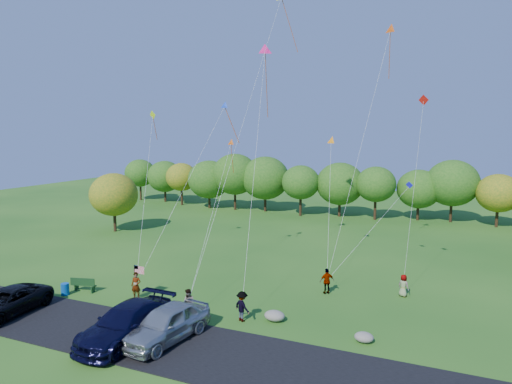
# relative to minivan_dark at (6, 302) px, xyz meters

# --- Properties ---
(ground) EXTENTS (140.00, 140.00, 0.00)m
(ground) POSITION_rel_minivan_dark_xyz_m (11.52, 4.67, -0.88)
(ground) COLOR #215718
(ground) RESTS_ON ground
(asphalt_lane) EXTENTS (44.00, 6.00, 0.06)m
(asphalt_lane) POSITION_rel_minivan_dark_xyz_m (11.52, 0.67, -0.85)
(asphalt_lane) COLOR black
(asphalt_lane) RESTS_ON ground
(treeline) EXTENTS (76.38, 27.37, 8.61)m
(treeline) POSITION_rel_minivan_dark_xyz_m (11.14, 40.87, 4.02)
(treeline) COLOR #372514
(treeline) RESTS_ON ground
(minivan_dark) EXTENTS (3.14, 6.10, 1.64)m
(minivan_dark) POSITION_rel_minivan_dark_xyz_m (0.00, 0.00, 0.00)
(minivan_dark) COLOR black
(minivan_dark) RESTS_ON asphalt_lane
(minivan_navy) EXTENTS (2.90, 6.76, 1.94)m
(minivan_navy) POSITION_rel_minivan_dark_xyz_m (9.42, 0.13, 0.15)
(minivan_navy) COLOR black
(minivan_navy) RESTS_ON asphalt_lane
(minivan_silver) EXTENTS (3.21, 6.13, 1.99)m
(minivan_silver) POSITION_rel_minivan_dark_xyz_m (11.56, 0.97, 0.17)
(minivan_silver) COLOR #A0A5AB
(minivan_silver) RESTS_ON asphalt_lane
(flyer_a) EXTENTS (0.79, 0.63, 1.90)m
(flyer_a) POSITION_rel_minivan_dark_xyz_m (5.77, 5.72, 0.07)
(flyer_a) COLOR #4C4C59
(flyer_a) RESTS_ON ground
(flyer_b) EXTENTS (1.12, 1.05, 1.83)m
(flyer_b) POSITION_rel_minivan_dark_xyz_m (10.91, 4.35, 0.03)
(flyer_b) COLOR #4C4C59
(flyer_b) RESTS_ON ground
(flyer_c) EXTENTS (1.41, 1.16, 1.90)m
(flyer_c) POSITION_rel_minivan_dark_xyz_m (14.29, 5.18, 0.07)
(flyer_c) COLOR #4C4C59
(flyer_c) RESTS_ON ground
(flyer_d) EXTENTS (1.17, 1.02, 1.89)m
(flyer_d) POSITION_rel_minivan_dark_xyz_m (17.93, 12.01, 0.06)
(flyer_d) COLOR #4C4C59
(flyer_d) RESTS_ON ground
(flyer_e) EXTENTS (0.94, 0.82, 1.61)m
(flyer_e) POSITION_rel_minivan_dark_xyz_m (23.11, 13.61, -0.08)
(flyer_e) COLOR #4C4C59
(flyer_e) RESTS_ON ground
(park_bench) EXTENTS (1.85, 0.75, 1.04)m
(park_bench) POSITION_rel_minivan_dark_xyz_m (1.27, 5.34, -0.33)
(park_bench) COLOR #153A18
(park_bench) RESTS_ON ground
(trash_barrel) EXTENTS (0.57, 0.57, 0.85)m
(trash_barrel) POSITION_rel_minivan_dark_xyz_m (0.56, 4.28, -0.46)
(trash_barrel) COLOR #0B4CA8
(trash_barrel) RESTS_ON ground
(flag_assembly) EXTENTS (0.87, 0.56, 2.34)m
(flag_assembly) POSITION_rel_minivan_dark_xyz_m (5.69, 6.00, 0.86)
(flag_assembly) COLOR black
(flag_assembly) RESTS_ON ground
(boulder_near) EXTENTS (1.32, 1.03, 0.66)m
(boulder_near) POSITION_rel_minivan_dark_xyz_m (16.15, 5.99, -0.55)
(boulder_near) COLOR gray
(boulder_near) RESTS_ON ground
(boulder_far) EXTENTS (1.08, 0.90, 0.56)m
(boulder_far) POSITION_rel_minivan_dark_xyz_m (21.80, 5.26, -0.60)
(boulder_far) COLOR slate
(boulder_far) RESTS_ON ground
(kites_aloft) EXTENTS (24.15, 8.20, 17.18)m
(kites_aloft) POSITION_rel_minivan_dark_xyz_m (12.95, 17.99, 16.29)
(kites_aloft) COLOR #F01A78
(kites_aloft) RESTS_ON ground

